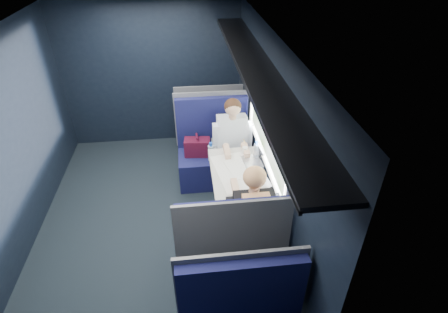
{
  "coord_description": "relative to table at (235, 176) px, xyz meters",
  "views": [
    {
      "loc": [
        0.52,
        -3.29,
        3.17
      ],
      "look_at": [
        0.9,
        0.0,
        0.95
      ],
      "focal_mm": 28.0,
      "sensor_mm": 36.0,
      "label": 1
    }
  ],
  "objects": [
    {
      "name": "seat_row_front",
      "position": [
        -0.18,
        1.8,
        -0.25
      ],
      "size": [
        1.04,
        0.51,
        1.16
      ],
      "color": "#0D0E39",
      "rests_on": "ground"
    },
    {
      "name": "man",
      "position": [
        0.07,
        0.7,
        0.06
      ],
      "size": [
        0.53,
        0.56,
        1.32
      ],
      "color": "black",
      "rests_on": "ground"
    },
    {
      "name": "woman",
      "position": [
        0.07,
        -0.71,
        0.06
      ],
      "size": [
        0.53,
        0.56,
        1.32
      ],
      "color": "black",
      "rests_on": "ground"
    },
    {
      "name": "papers",
      "position": [
        0.05,
        -0.01,
        0.08
      ],
      "size": [
        0.65,
        0.84,
        0.01
      ],
      "primitive_type": "cube",
      "rotation": [
        0.0,
        0.0,
        0.17
      ],
      "color": "white",
      "rests_on": "table"
    },
    {
      "name": "seat_bay_near",
      "position": [
        -0.19,
        0.87,
        -0.24
      ],
      "size": [
        1.04,
        0.62,
        1.26
      ],
      "color": "#0D0E39",
      "rests_on": "ground"
    },
    {
      "name": "laptop",
      "position": [
        0.28,
        0.15,
        0.14
      ],
      "size": [
        0.25,
        0.31,
        0.22
      ],
      "color": "silver",
      "rests_on": "table"
    },
    {
      "name": "bottle_small",
      "position": [
        0.3,
        0.25,
        0.18
      ],
      "size": [
        0.07,
        0.07,
        0.23
      ],
      "color": "silver",
      "rests_on": "table"
    },
    {
      "name": "seat_bay_far",
      "position": [
        -0.18,
        -0.87,
        -0.25
      ],
      "size": [
        1.04,
        0.62,
        1.26
      ],
      "color": "#0D0E39",
      "rests_on": "ground"
    },
    {
      "name": "cup",
      "position": [
        0.17,
        0.35,
        0.12
      ],
      "size": [
        0.07,
        0.07,
        0.09
      ],
      "primitive_type": "cylinder",
      "color": "white",
      "rests_on": "table"
    },
    {
      "name": "room_shell",
      "position": [
        -1.01,
        0.0,
        0.81
      ],
      "size": [
        3.0,
        4.4,
        2.4
      ],
      "color": "black",
      "rests_on": "ground"
    },
    {
      "name": "ground",
      "position": [
        -1.03,
        0.0,
        -0.67
      ],
      "size": [
        2.8,
        4.2,
        0.01
      ],
      "primitive_type": "cube",
      "color": "black"
    },
    {
      "name": "table",
      "position": [
        0.0,
        0.0,
        0.0
      ],
      "size": [
        0.62,
        1.0,
        0.74
      ],
      "color": "#54565E",
      "rests_on": "ground"
    }
  ]
}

